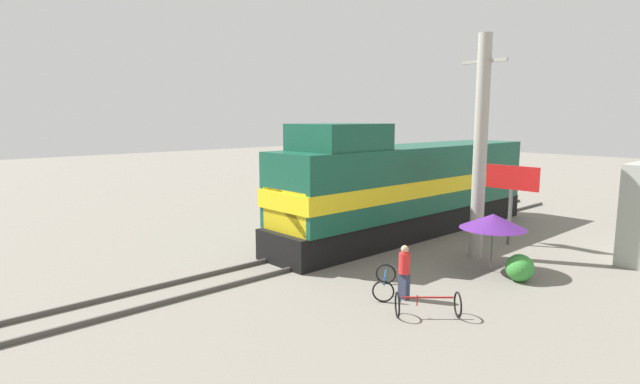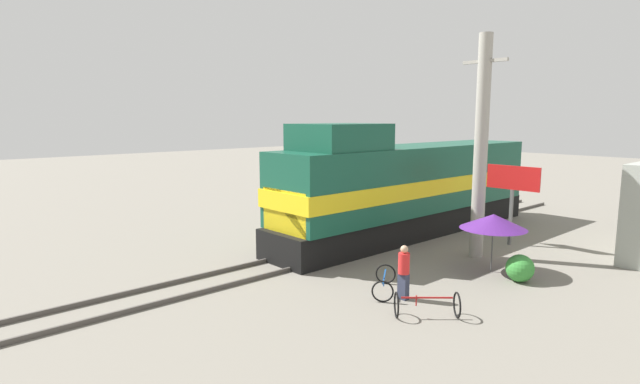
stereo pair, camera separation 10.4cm
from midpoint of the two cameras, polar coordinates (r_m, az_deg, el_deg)
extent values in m
plane|color=slate|center=(21.07, 4.47, -6.26)|extent=(120.00, 120.00, 0.00)
cube|color=#4C4742|center=(21.54, 3.08, -5.71)|extent=(0.08, 31.77, 0.15)
cube|color=#4C4742|center=(20.58, 5.93, -6.42)|extent=(0.08, 31.77, 0.15)
cube|color=black|center=(23.59, 10.49, -3.30)|extent=(2.68, 15.56, 1.18)
cube|color=#144C38|center=(23.26, 10.63, 1.64)|extent=(2.92, 14.94, 2.91)
cube|color=yellow|center=(23.30, 10.61, 0.93)|extent=(2.96, 15.10, 0.70)
cube|color=yellow|center=(18.75, -1.39, -1.89)|extent=(2.48, 2.18, 1.60)
cube|color=#144C38|center=(19.61, 2.41, 6.30)|extent=(2.74, 3.42, 1.04)
cylinder|color=#9E998E|center=(19.85, 18.05, 4.78)|extent=(0.51, 0.51, 8.43)
cube|color=#9E998E|center=(19.92, 18.49, 14.01)|extent=(1.80, 0.12, 0.12)
cylinder|color=#4C4C4C|center=(18.48, 19.23, -5.74)|extent=(0.05, 0.05, 1.93)
cone|color=#4C1E72|center=(18.30, 19.36, -3.19)|extent=(2.28, 2.28, 0.51)
cube|color=#595959|center=(22.64, 21.08, -2.70)|extent=(0.12, 0.12, 2.36)
cube|color=red|center=(22.39, 21.31, 1.53)|extent=(2.31, 0.08, 1.00)
sphere|color=#388C38|center=(17.87, 22.04, -8.08)|extent=(0.91, 0.91, 0.91)
cube|color=#2D3347|center=(15.30, 9.70, -10.58)|extent=(0.30, 0.20, 0.79)
cylinder|color=red|center=(15.09, 9.77, -8.04)|extent=(0.34, 0.34, 0.63)
sphere|color=tan|center=(14.97, 9.81, -6.47)|extent=(0.23, 0.23, 0.23)
torus|color=black|center=(13.98, 8.94, -12.62)|extent=(0.56, 0.51, 0.71)
torus|color=black|center=(14.31, 15.60, -12.33)|extent=(0.56, 0.51, 0.71)
cube|color=#A51919|center=(14.05, 12.34, -11.72)|extent=(0.97, 1.06, 0.04)
cylinder|color=#A51919|center=(14.02, 11.16, -12.08)|extent=(0.04, 0.04, 0.30)
torus|color=black|center=(14.99, 7.37, -11.21)|extent=(0.55, 0.44, 0.66)
torus|color=black|center=(16.57, 7.69, -9.27)|extent=(0.55, 0.44, 0.66)
cube|color=#194C99|center=(15.72, 7.55, -9.54)|extent=(0.90, 1.15, 0.04)
cylinder|color=#194C99|center=(15.47, 7.49, -10.15)|extent=(0.04, 0.04, 0.27)
camera|label=1|loc=(0.05, -89.83, 0.03)|focal=28.00mm
camera|label=2|loc=(0.05, 90.17, -0.03)|focal=28.00mm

